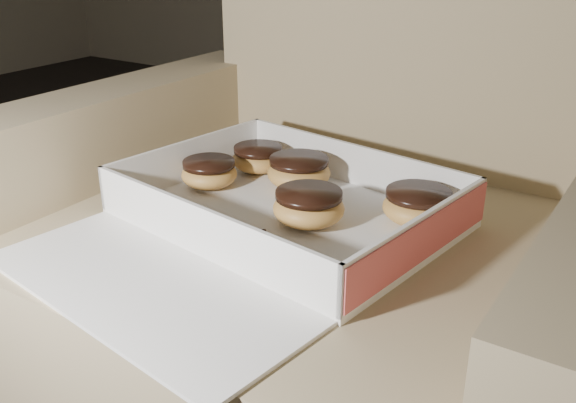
% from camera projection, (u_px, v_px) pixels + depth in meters
% --- Properties ---
extents(armchair, '(0.88, 0.75, 0.92)m').
position_uv_depth(armchair, '(329.00, 280.00, 0.98)').
color(armchair, '#9E8464').
rests_on(armchair, floor).
extents(bakery_box, '(0.49, 0.55, 0.07)m').
position_uv_depth(bakery_box, '(268.00, 222.00, 0.86)').
color(bakery_box, white).
rests_on(bakery_box, armchair).
extents(donut_a, '(0.09, 0.09, 0.05)m').
position_uv_depth(donut_a, '(418.00, 206.00, 0.86)').
color(donut_a, '#E5A450').
rests_on(donut_a, bakery_box).
extents(donut_b, '(0.10, 0.10, 0.05)m').
position_uv_depth(donut_b, '(299.00, 171.00, 0.97)').
color(donut_b, '#E5A450').
rests_on(donut_b, bakery_box).
extents(donut_c, '(0.10, 0.10, 0.05)m').
position_uv_depth(donut_c, '(309.00, 206.00, 0.85)').
color(donut_c, '#E5A450').
rests_on(donut_c, bakery_box).
extents(donut_d, '(0.08, 0.08, 0.04)m').
position_uv_depth(donut_d, '(258.00, 158.00, 1.04)').
color(donut_d, '#E5A450').
rests_on(donut_d, bakery_box).
extents(donut_e, '(0.08, 0.08, 0.04)m').
position_uv_depth(donut_e, '(209.00, 173.00, 0.98)').
color(donut_e, '#E5A450').
rests_on(donut_e, bakery_box).
extents(crumb_a, '(0.01, 0.01, 0.00)m').
position_uv_depth(crumb_a, '(359.00, 271.00, 0.74)').
color(crumb_a, black).
rests_on(crumb_a, bakery_box).
extents(crumb_b, '(0.01, 0.01, 0.00)m').
position_uv_depth(crumb_b, '(242.00, 244.00, 0.81)').
color(crumb_b, black).
rests_on(crumb_b, bakery_box).
extents(crumb_c, '(0.01, 0.01, 0.00)m').
position_uv_depth(crumb_c, '(190.00, 181.00, 1.00)').
color(crumb_c, black).
rests_on(crumb_c, bakery_box).
extents(crumb_d, '(0.01, 0.01, 0.00)m').
position_uv_depth(crumb_d, '(292.00, 269.00, 0.75)').
color(crumb_d, black).
rests_on(crumb_d, bakery_box).
extents(crumb_e, '(0.01, 0.01, 0.00)m').
position_uv_depth(crumb_e, '(264.00, 230.00, 0.84)').
color(crumb_e, black).
rests_on(crumb_e, bakery_box).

